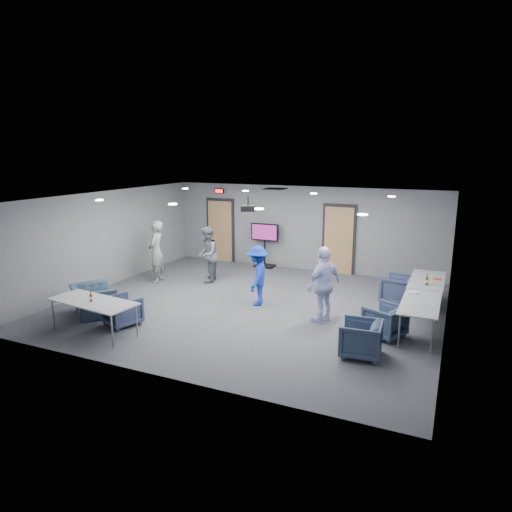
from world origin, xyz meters
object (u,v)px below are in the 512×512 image
at_px(person_c, 324,285).
at_px(table_front_left, 93,303).
at_px(person_b, 207,255).
at_px(table_right_a, 427,281).
at_px(person_d, 258,276).
at_px(bottle_right, 427,281).
at_px(projector, 248,208).
at_px(tv_stand, 265,243).
at_px(chair_right_c, 361,339).
at_px(chair_right_a, 399,290).
at_px(chair_front_a, 122,311).
at_px(chair_front_b, 93,300).
at_px(chair_right_b, 385,321).
at_px(table_right_b, 420,304).
at_px(person_a, 156,252).
at_px(bottle_front, 91,298).

distance_m(person_c, table_front_left, 4.99).
distance_m(person_b, table_right_a, 6.08).
relative_size(person_d, table_front_left, 0.74).
xyz_separation_m(bottle_right, projector, (-4.24, -0.75, 1.57)).
relative_size(tv_stand, projector, 3.36).
distance_m(chair_right_c, projector, 4.42).
relative_size(chair_right_a, table_front_left, 0.39).
bearing_deg(bottle_right, table_front_left, -147.22).
relative_size(person_c, chair_front_a, 2.41).
height_order(person_d, tv_stand, person_d).
bearing_deg(chair_front_b, tv_stand, -71.15).
bearing_deg(chair_right_b, table_front_left, -43.08).
xyz_separation_m(chair_right_c, table_right_b, (0.91, 1.49, 0.34)).
relative_size(person_d, chair_front_b, 1.41).
height_order(person_a, table_right_a, person_a).
relative_size(person_a, chair_front_b, 1.71).
bearing_deg(bottle_right, chair_front_a, -150.79).
distance_m(person_c, chair_front_a, 4.52).
xyz_separation_m(person_d, table_right_a, (3.89, 1.45, -0.06)).
height_order(bottle_front, bottle_right, bottle_right).
relative_size(person_a, table_front_left, 0.89).
height_order(chair_right_b, chair_front_a, chair_right_b).
xyz_separation_m(chair_right_c, bottle_right, (0.93, 2.85, 0.49)).
xyz_separation_m(chair_front_a, table_front_left, (-0.20, -0.65, 0.36)).
relative_size(person_d, chair_right_c, 1.99).
xyz_separation_m(chair_right_b, table_right_b, (0.65, 0.33, 0.35)).
bearing_deg(person_b, table_front_left, -21.02).
relative_size(person_c, bottle_right, 6.18).
bearing_deg(table_right_b, tv_stand, 52.17).
distance_m(table_right_b, table_front_left, 6.82).
bearing_deg(projector, chair_right_b, -35.75).
bearing_deg(tv_stand, person_d, -69.66).
xyz_separation_m(person_b, chair_right_c, (5.16, -3.20, -0.48)).
bearing_deg(chair_right_a, chair_right_c, 5.46).
bearing_deg(person_d, bottle_front, -49.42).
bearing_deg(chair_right_c, tv_stand, -146.37).
bearing_deg(person_c, chair_right_a, 169.22).
xyz_separation_m(table_right_b, projector, (-4.22, 0.61, 1.72)).
bearing_deg(projector, tv_stand, 85.38).
bearing_deg(tv_stand, table_right_a, -22.45).
height_order(chair_front_a, bottle_front, bottle_front).
bearing_deg(person_a, person_d, 62.39).
bearing_deg(table_front_left, chair_right_a, 46.14).
distance_m(table_right_b, bottle_front, 6.83).
height_order(chair_front_b, projector, projector).
bearing_deg(bottle_front, person_d, 53.27).
relative_size(table_right_a, bottle_right, 6.74).
distance_m(chair_front_a, tv_stand, 6.18).
xyz_separation_m(person_c, chair_front_a, (-4.01, -2.02, -0.54)).
height_order(chair_right_a, chair_right_c, chair_right_a).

